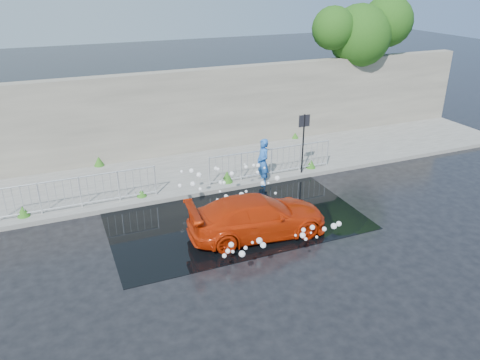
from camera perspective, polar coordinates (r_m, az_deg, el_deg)
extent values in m
plane|color=black|center=(14.33, -1.13, -6.66)|extent=(90.00, 90.00, 0.00)
cube|color=#5C5C57|center=(18.56, -6.83, 0.85)|extent=(30.00, 4.00, 0.15)
cube|color=#5C5C57|center=(16.80, -4.90, -1.60)|extent=(30.00, 0.25, 0.16)
cube|color=#635E53|center=(19.97, -8.88, 7.96)|extent=(30.00, 0.60, 3.50)
cube|color=black|center=(15.30, -0.77, -4.52)|extent=(8.00, 5.00, 0.01)
cylinder|color=black|center=(18.03, 7.67, 4.11)|extent=(0.06, 0.06, 2.50)
cube|color=black|center=(17.72, 7.85, 7.16)|extent=(0.45, 0.04, 0.45)
cylinder|color=#332114|center=(24.92, 13.75, 12.16)|extent=(0.36, 0.36, 5.00)
sphere|color=#143D0E|center=(23.67, 14.40, 16.67)|extent=(2.92, 2.92, 2.92)
sphere|color=#143D0E|center=(24.53, 17.52, 17.99)|extent=(2.43, 2.43, 2.43)
sphere|color=#143D0E|center=(22.77, 11.31, 17.70)|extent=(1.97, 1.97, 1.97)
cylinder|color=silver|center=(16.52, -10.31, -0.02)|extent=(0.05, 0.05, 1.10)
cylinder|color=silver|center=(16.05, -19.14, 0.29)|extent=(5.00, 0.04, 0.04)
cylinder|color=silver|center=(16.43, -18.70, -2.75)|extent=(5.00, 0.04, 0.04)
cylinder|color=silver|center=(16.99, -3.74, 1.04)|extent=(0.05, 0.05, 1.10)
cylinder|color=silver|center=(19.07, 10.61, 3.27)|extent=(0.05, 0.05, 1.10)
cylinder|color=silver|center=(17.70, 3.89, 3.80)|extent=(5.00, 0.04, 0.04)
cylinder|color=silver|center=(18.05, 3.81, 0.96)|extent=(5.00, 0.04, 0.04)
cone|color=#1A4E14|center=(16.49, -24.94, -3.47)|extent=(0.40, 0.40, 0.36)
cone|color=#1A4E14|center=(16.65, -11.91, -1.54)|extent=(0.36, 0.36, 0.26)
cone|color=#1A4E14|center=(17.38, -1.59, 0.43)|extent=(0.44, 0.44, 0.44)
cone|color=#1A4E14|center=(18.89, 8.65, 1.97)|extent=(0.38, 0.38, 0.34)
cone|color=#1A4E14|center=(19.72, -16.83, 2.22)|extent=(0.42, 0.42, 0.39)
cone|color=#1A4E14|center=(22.31, 6.72, 5.43)|extent=(0.34, 0.34, 0.27)
sphere|color=white|center=(16.68, 2.99, 1.49)|extent=(0.08, 0.08, 0.08)
sphere|color=white|center=(16.41, 0.73, 1.61)|extent=(0.13, 0.13, 0.13)
sphere|color=white|center=(15.33, -1.40, -2.26)|extent=(0.17, 0.17, 0.17)
sphere|color=white|center=(14.83, -2.45, -3.55)|extent=(0.07, 0.07, 0.07)
sphere|color=white|center=(15.34, 3.02, -2.48)|extent=(0.18, 0.18, 0.18)
sphere|color=white|center=(15.59, -2.46, -1.40)|extent=(0.08, 0.08, 0.08)
sphere|color=white|center=(15.54, -4.88, -1.10)|extent=(0.11, 0.11, 0.11)
sphere|color=white|center=(17.33, 2.62, 3.01)|extent=(0.06, 0.06, 0.06)
sphere|color=white|center=(16.47, -2.68, 1.34)|extent=(0.11, 0.11, 0.11)
sphere|color=white|center=(16.25, -7.15, 1.05)|extent=(0.10, 0.10, 0.10)
sphere|color=white|center=(16.34, 4.55, 0.23)|extent=(0.18, 0.18, 0.18)
sphere|color=white|center=(16.79, 2.23, 1.79)|extent=(0.14, 0.14, 0.14)
sphere|color=white|center=(16.04, 2.77, -0.38)|extent=(0.15, 0.15, 0.15)
sphere|color=white|center=(15.89, -5.04, 0.63)|extent=(0.17, 0.17, 0.17)
sphere|color=white|center=(15.56, -7.36, -0.67)|extent=(0.13, 0.13, 0.13)
sphere|color=white|center=(15.44, 0.75, -1.40)|extent=(0.09, 0.09, 0.09)
sphere|color=white|center=(16.56, -2.98, 1.44)|extent=(0.13, 0.13, 0.13)
sphere|color=white|center=(14.56, -4.12, -5.28)|extent=(0.07, 0.07, 0.07)
sphere|color=white|center=(15.20, -0.98, -2.74)|extent=(0.17, 0.17, 0.17)
sphere|color=white|center=(16.63, 1.69, 1.82)|extent=(0.11, 0.11, 0.11)
sphere|color=white|center=(15.54, 0.18, -1.80)|extent=(0.18, 0.18, 0.18)
sphere|color=white|center=(14.53, -5.31, -5.06)|extent=(0.14, 0.14, 0.14)
sphere|color=white|center=(16.25, -5.94, 1.15)|extent=(0.16, 0.16, 0.16)
sphere|color=white|center=(14.90, -1.19, -3.33)|extent=(0.11, 0.11, 0.11)
sphere|color=white|center=(16.10, 2.97, -0.58)|extent=(0.07, 0.07, 0.07)
sphere|color=white|center=(15.09, -2.77, -2.42)|extent=(0.09, 0.09, 0.09)
sphere|color=white|center=(15.70, 4.34, -1.61)|extent=(0.09, 0.09, 0.09)
sphere|color=white|center=(16.15, -1.02, 0.80)|extent=(0.16, 0.16, 0.16)
sphere|color=white|center=(16.96, 0.57, 1.92)|extent=(0.07, 0.07, 0.07)
sphere|color=white|center=(15.67, -5.79, -0.48)|extent=(0.17, 0.17, 0.17)
sphere|color=white|center=(15.38, -1.72, -1.98)|extent=(0.13, 0.13, 0.13)
sphere|color=white|center=(15.81, -1.99, -0.33)|extent=(0.13, 0.13, 0.13)
sphere|color=white|center=(15.95, 3.48, -0.37)|extent=(0.08, 0.08, 0.08)
sphere|color=white|center=(16.36, 2.14, 0.96)|extent=(0.11, 0.11, 0.11)
sphere|color=white|center=(15.02, -5.97, -2.34)|extent=(0.07, 0.07, 0.07)
sphere|color=white|center=(15.67, -2.40, -0.30)|extent=(0.13, 0.13, 0.13)
sphere|color=white|center=(15.13, -0.80, -3.44)|extent=(0.12, 0.12, 0.12)
sphere|color=white|center=(12.62, 7.75, -6.04)|extent=(0.12, 0.12, 0.12)
sphere|color=white|center=(12.65, 7.65, -6.69)|extent=(0.15, 0.15, 0.15)
sphere|color=white|center=(13.86, 8.82, -5.73)|extent=(0.15, 0.15, 0.15)
sphere|color=white|center=(11.91, 0.68, -8.27)|extent=(0.10, 0.10, 0.10)
sphere|color=white|center=(13.56, 8.65, -6.38)|extent=(0.06, 0.06, 0.06)
sphere|color=white|center=(12.27, 8.02, -7.15)|extent=(0.09, 0.09, 0.09)
sphere|color=white|center=(13.43, 11.95, -5.24)|extent=(0.15, 0.15, 0.15)
sphere|color=white|center=(13.04, -0.89, -8.72)|extent=(0.10, 0.10, 0.10)
sphere|color=white|center=(12.19, 1.52, -7.63)|extent=(0.07, 0.07, 0.07)
sphere|color=white|center=(13.25, 10.24, -5.89)|extent=(0.13, 0.13, 0.13)
sphere|color=white|center=(13.48, 11.37, -5.53)|extent=(0.17, 0.17, 0.17)
sphere|color=white|center=(14.10, 9.33, -6.87)|extent=(0.09, 0.09, 0.09)
sphere|color=white|center=(12.54, 6.78, -6.72)|extent=(0.07, 0.07, 0.07)
sphere|color=white|center=(12.26, -1.93, -9.22)|extent=(0.12, 0.12, 0.12)
sphere|color=white|center=(12.01, 2.83, -7.94)|extent=(0.15, 0.15, 0.15)
sphere|color=white|center=(12.20, -1.08, -7.88)|extent=(0.14, 0.14, 0.14)
sphere|color=white|center=(11.84, 0.24, -8.99)|extent=(0.17, 0.17, 0.17)
sphere|color=white|center=(13.28, 2.37, -7.39)|extent=(0.18, 0.18, 0.18)
sphere|color=white|center=(12.75, -1.50, -8.66)|extent=(0.13, 0.13, 0.13)
imported|color=#B22507|center=(14.07, 2.16, -4.45)|extent=(4.34, 2.04, 1.22)
imported|color=#245CB4|center=(17.31, 2.80, 2.18)|extent=(0.43, 0.65, 1.78)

